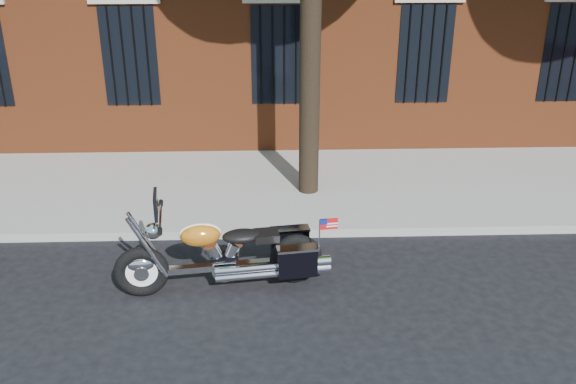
{
  "coord_description": "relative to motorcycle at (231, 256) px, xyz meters",
  "views": [
    {
      "loc": [
        -0.25,
        -7.97,
        4.93
      ],
      "look_at": [
        0.05,
        0.8,
        1.05
      ],
      "focal_mm": 40.0,
      "sensor_mm": 36.0,
      "label": 1
    }
  ],
  "objects": [
    {
      "name": "sidewalk",
      "position": [
        0.78,
        3.43,
        -0.44
      ],
      "size": [
        40.0,
        3.6,
        0.15
      ],
      "primitive_type": "cube",
      "color": "gray",
      "rests_on": "ground"
    },
    {
      "name": "motorcycle",
      "position": [
        0.0,
        0.0,
        0.0
      ],
      "size": [
        3.06,
        1.09,
        1.53
      ],
      "rotation": [
        0.0,
        0.0,
        0.13
      ],
      "color": "black",
      "rests_on": "ground"
    },
    {
      "name": "ground",
      "position": [
        0.78,
        0.17,
        -0.52
      ],
      "size": [
        120.0,
        120.0,
        0.0
      ],
      "primitive_type": "plane",
      "color": "black",
      "rests_on": "ground"
    },
    {
      "name": "curb",
      "position": [
        0.78,
        1.55,
        -0.44
      ],
      "size": [
        40.0,
        0.16,
        0.15
      ],
      "primitive_type": "cube",
      "color": "gray",
      "rests_on": "ground"
    }
  ]
}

